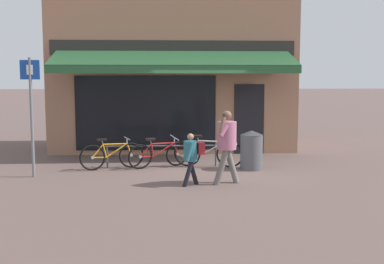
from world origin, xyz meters
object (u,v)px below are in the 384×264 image
object	(u,v)px
bicycle_orange	(112,155)
parking_sign	(31,105)
bicycle_silver	(208,153)
litter_bin	(251,150)
pedestrian_adult	(227,140)
pedestrian_child	(192,153)
bicycle_red	(159,154)

from	to	relation	value
bicycle_orange	parking_sign	xyz separation A→B (m)	(-1.72, -0.86, 1.32)
bicycle_orange	bicycle_silver	bearing A→B (deg)	-16.54
bicycle_orange	litter_bin	bearing A→B (deg)	-23.22
pedestrian_adult	pedestrian_child	distance (m)	0.82
bicycle_red	pedestrian_child	distance (m)	2.20
bicycle_silver	pedestrian_child	size ratio (longest dim) A/B	1.58
pedestrian_adult	bicycle_red	bearing A→B (deg)	-43.96
bicycle_orange	pedestrian_adult	bearing A→B (deg)	-53.72
pedestrian_child	parking_sign	distance (m)	3.91
bicycle_orange	parking_sign	world-z (taller)	parking_sign
bicycle_red	litter_bin	xyz separation A→B (m)	(2.32, -0.36, 0.14)
bicycle_silver	pedestrian_adult	xyz separation A→B (m)	(0.22, -1.95, 0.59)
bicycle_orange	bicycle_silver	xyz separation A→B (m)	(2.45, 0.11, 0.02)
litter_bin	pedestrian_adult	bearing A→B (deg)	-117.81
litter_bin	parking_sign	bearing A→B (deg)	-173.29
bicycle_orange	parking_sign	bearing A→B (deg)	-172.53
bicycle_orange	pedestrian_child	world-z (taller)	pedestrian_child
bicycle_red	pedestrian_child	world-z (taller)	pedestrian_child
bicycle_silver	parking_sign	bearing A→B (deg)	-153.83
bicycle_silver	litter_bin	bearing A→B (deg)	-5.85
pedestrian_child	parking_sign	xyz separation A→B (m)	(-3.63, 1.08, 0.98)
pedestrian_adult	litter_bin	bearing A→B (deg)	-108.99
bicycle_silver	litter_bin	size ratio (longest dim) A/B	1.82
pedestrian_adult	parking_sign	distance (m)	4.55
bicycle_red	litter_bin	world-z (taller)	litter_bin
pedestrian_adult	parking_sign	xyz separation A→B (m)	(-4.39, 0.97, 0.70)
bicycle_orange	bicycle_red	bearing A→B (deg)	-13.64
bicycle_red	bicycle_silver	world-z (taller)	bicycle_silver
bicycle_silver	parking_sign	size ratio (longest dim) A/B	0.65
bicycle_silver	bicycle_orange	bearing A→B (deg)	-164.38
pedestrian_adult	litter_bin	xyz separation A→B (m)	(0.84, 1.59, -0.47)
bicycle_red	pedestrian_adult	size ratio (longest dim) A/B	0.99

